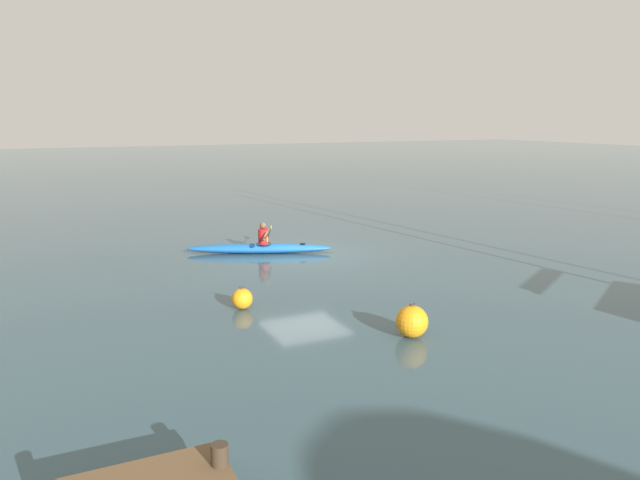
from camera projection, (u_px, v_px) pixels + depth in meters
name	position (u px, v px, depth m)	size (l,w,h in m)	color
ground_plane	(305.00, 255.00, 19.32)	(160.00, 160.00, 0.00)	#334C56
kayak	(259.00, 248.00, 19.53)	(4.58, 2.47, 0.32)	#1959A5
kayaker	(264.00, 235.00, 19.44)	(1.03, 2.26, 0.70)	red
mooring_buoy_white_far	(412.00, 321.00, 12.02)	(0.66, 0.66, 0.70)	orange
mooring_buoy_channel_marker	(242.00, 299.00, 13.81)	(0.49, 0.49, 0.53)	orange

